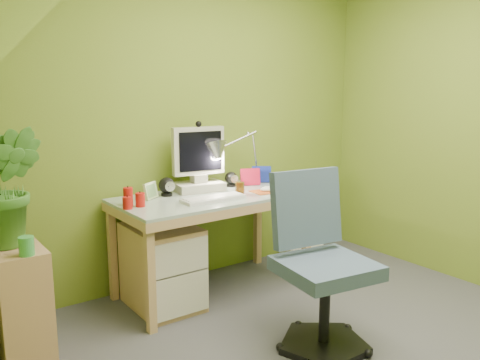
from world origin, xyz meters
TOP-DOWN VIEW (x-y plane):
  - wall_back at (0.00, 1.60)m, footprint 3.20×0.01m
  - wall_left at (-1.60, 0.00)m, footprint 0.01×3.20m
  - desk at (-0.07, 1.23)m, footprint 1.35×0.69m
  - monitor at (-0.07, 1.41)m, footprint 0.42×0.29m
  - speaker_left at (-0.34, 1.39)m, footprint 0.13×0.13m
  - speaker_right at (0.20, 1.39)m, footprint 0.11×0.11m
  - keyboard at (-0.15, 1.09)m, footprint 0.44×0.14m
  - mousepad at (0.31, 1.09)m, footprint 0.24×0.18m
  - mouse at (0.31, 1.09)m, footprint 0.12×0.09m
  - amber_tumbler at (0.11, 1.15)m, footprint 0.07×0.07m
  - candle_cluster at (-0.67, 1.24)m, footprint 0.16×0.14m
  - photo_frame_red at (0.35, 1.35)m, footprint 0.14×0.08m
  - photo_frame_blue at (0.49, 1.39)m, footprint 0.13×0.11m
  - photo_frame_green at (-0.47, 1.37)m, footprint 0.12×0.08m
  - desk_lamp at (0.38, 1.41)m, footprint 0.56×0.27m
  - side_ledge at (-1.42, 0.97)m, footprint 0.25×0.38m
  - potted_plant at (-1.42, 1.02)m, footprint 0.39×0.35m
  - green_cup at (-1.40, 0.82)m, footprint 0.09×0.09m
  - task_chair at (0.01, 0.20)m, footprint 0.62×0.62m
  - radiator at (1.03, 1.50)m, footprint 0.39×0.17m

SIDE VIEW (x-z plane):
  - radiator at x=1.03m, z-range 0.00..0.38m
  - side_ledge at x=-1.42m, z-range 0.00..0.66m
  - desk at x=-0.07m, z-range 0.00..0.72m
  - task_chair at x=0.01m, z-range 0.00..0.99m
  - green_cup at x=-1.40m, z-range 0.66..0.76m
  - mousepad at x=0.31m, z-range 0.72..0.72m
  - keyboard at x=-0.15m, z-range 0.72..0.74m
  - mouse at x=0.31m, z-range 0.72..0.76m
  - amber_tumbler at x=0.11m, z-range 0.72..0.80m
  - photo_frame_green at x=-0.47m, z-range 0.72..0.83m
  - speaker_right at x=0.20m, z-range 0.72..0.83m
  - candle_cluster at x=-0.67m, z-range 0.72..0.83m
  - photo_frame_blue at x=0.49m, z-range 0.72..0.84m
  - photo_frame_red at x=0.35m, z-range 0.72..0.84m
  - speaker_left at x=-0.34m, z-range 0.72..0.85m
  - potted_plant at x=-1.42m, z-range 0.66..1.28m
  - monitor at x=-0.07m, z-range 0.72..1.26m
  - desk_lamp at x=0.38m, z-range 0.72..1.31m
  - wall_back at x=0.00m, z-range 0.00..2.40m
  - wall_left at x=-1.60m, z-range 0.00..2.40m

